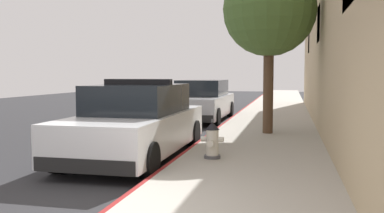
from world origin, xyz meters
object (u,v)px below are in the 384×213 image
(parked_car_silver_ahead, at_px, (202,101))
(street_tree, at_px, (269,10))
(fire_hydrant, at_px, (212,140))
(police_cruiser, at_px, (137,123))

(parked_car_silver_ahead, distance_m, street_tree, 5.69)
(fire_hydrant, bearing_deg, street_tree, 77.24)
(police_cruiser, height_order, street_tree, street_tree)
(police_cruiser, relative_size, fire_hydrant, 6.37)
(parked_car_silver_ahead, height_order, street_tree, street_tree)
(police_cruiser, xyz_separation_m, parked_car_silver_ahead, (-0.13, 7.45, -0.00))
(fire_hydrant, bearing_deg, police_cruiser, 163.26)
(police_cruiser, relative_size, street_tree, 1.04)
(police_cruiser, distance_m, fire_hydrant, 1.82)
(police_cruiser, bearing_deg, parked_car_silver_ahead, 90.97)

